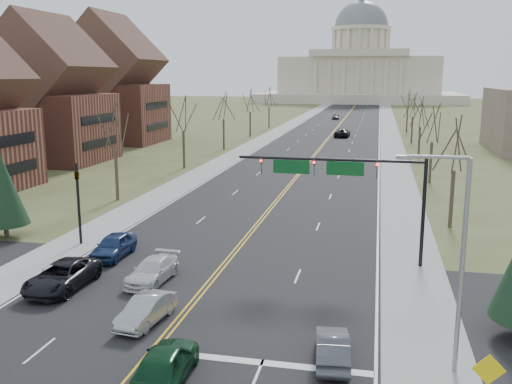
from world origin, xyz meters
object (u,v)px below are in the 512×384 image
at_px(car_sb_inner_lead, 146,310).
at_px(car_sb_outer_second, 114,246).
at_px(warn_sign, 488,377).
at_px(car_nb_inner_lead, 165,364).
at_px(car_far_sb, 336,117).
at_px(street_light, 456,251).
at_px(car_far_nb, 342,133).
at_px(car_nb_outer_lead, 332,348).
at_px(signal_mast, 344,176).
at_px(signal_left, 78,194).
at_px(car_sb_outer_lead, 62,276).
at_px(car_sb_inner_second, 152,271).

height_order(car_sb_inner_lead, car_sb_outer_second, car_sb_outer_second).
distance_m(warn_sign, car_nb_inner_lead, 12.07).
distance_m(car_sb_inner_lead, car_far_sb, 135.85).
bearing_deg(street_light, car_far_nb, 96.35).
bearing_deg(car_nb_outer_lead, car_far_sb, -91.78).
height_order(car_nb_inner_lead, car_nb_outer_lead, car_nb_inner_lead).
bearing_deg(car_nb_outer_lead, signal_mast, -93.93).
height_order(signal_left, car_far_sb, signal_left).
distance_m(street_light, car_far_sb, 138.48).
relative_size(signal_mast, car_sb_outer_lead, 2.18).
bearing_deg(street_light, warn_sign, -79.25).
bearing_deg(warn_sign, car_far_nb, 96.53).
bearing_deg(car_far_nb, car_sb_outer_lead, 86.12).
distance_m(street_light, car_nb_outer_lead, 6.62).
xyz_separation_m(car_nb_outer_lead, car_sb_outer_second, (-15.68, 11.41, 0.13)).
xyz_separation_m(signal_left, car_nb_outer_lead, (19.44, -13.79, -3.04)).
distance_m(warn_sign, car_nb_outer_lead, 6.82).
height_order(car_sb_inner_lead, car_sb_inner_second, car_sb_inner_second).
height_order(car_sb_inner_second, car_far_nb, car_far_nb).
distance_m(car_sb_outer_second, car_far_sb, 126.60).
xyz_separation_m(car_sb_outer_second, car_far_nb, (10.27, 80.66, 0.04)).
distance_m(signal_mast, car_sb_inner_lead, 15.58).
bearing_deg(signal_mast, warn_sign, -70.93).
xyz_separation_m(signal_mast, car_sb_inner_second, (-10.81, -6.24, -5.06)).
relative_size(car_nb_outer_lead, car_far_nb, 0.68).
xyz_separation_m(signal_left, car_sb_outer_second, (3.76, -2.38, -2.91)).
relative_size(car_nb_outer_lead, car_sb_outer_lead, 0.73).
distance_m(signal_mast, signal_left, 19.06).
relative_size(street_light, car_nb_inner_lead, 1.92).
xyz_separation_m(car_nb_inner_lead, car_sb_inner_lead, (-2.97, 5.12, -0.13)).
distance_m(car_nb_outer_lead, car_far_nb, 92.24).
relative_size(car_sb_outer_lead, car_sb_outer_second, 1.20).
bearing_deg(car_nb_inner_lead, car_nb_outer_lead, -157.57).
height_order(car_sb_outer_lead, car_far_nb, car_far_nb).
bearing_deg(car_sb_outer_second, signal_left, 146.70).
bearing_deg(car_far_sb, warn_sign, -86.79).
relative_size(signal_mast, warn_sign, 4.23).
distance_m(signal_left, car_sb_outer_second, 5.32).
distance_m(car_sb_inner_lead, car_far_nb, 90.12).
bearing_deg(signal_left, car_nb_outer_lead, -35.35).
relative_size(signal_mast, car_sb_inner_lead, 2.96).
height_order(warn_sign, car_sb_inner_second, warn_sign).
relative_size(car_sb_inner_second, car_sb_outer_second, 1.02).
relative_size(signal_left, car_sb_outer_second, 1.30).
bearing_deg(car_sb_outer_lead, car_sb_inner_lead, -26.26).
relative_size(car_sb_outer_second, car_far_nb, 0.78).
relative_size(car_nb_outer_lead, car_sb_inner_lead, 0.98).
distance_m(car_sb_outer_lead, car_far_sb, 132.64).
bearing_deg(car_sb_inner_lead, car_sb_outer_lead, 160.35).
height_order(signal_left, car_sb_outer_lead, signal_left).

